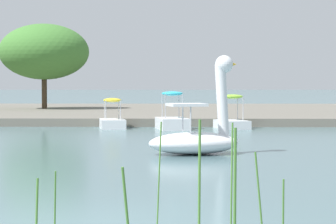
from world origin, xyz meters
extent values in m
cube|color=#6B665B|center=(0.00, 36.54, 0.20)|extent=(124.32, 26.94, 0.40)
ellipsoid|color=white|center=(1.87, 10.13, 0.32)|extent=(2.89, 1.95, 0.64)
cylinder|color=white|center=(2.69, 10.32, 1.56)|extent=(0.50, 0.41, 2.11)
sphere|color=white|center=(2.75, 10.34, 2.61)|extent=(0.63, 0.63, 0.52)
cone|color=yellow|center=(2.96, 10.39, 2.61)|extent=(0.38, 0.35, 0.29)
cube|color=white|center=(1.66, 10.08, 1.44)|extent=(1.24, 1.29, 0.08)
cylinder|color=silver|center=(1.78, 9.61, 1.04)|extent=(0.04, 0.04, 0.79)
cylinder|color=silver|center=(1.55, 10.55, 1.04)|extent=(0.04, 0.04, 0.79)
cube|color=white|center=(-1.76, 22.00, 0.21)|extent=(1.46, 2.26, 0.42)
ellipsoid|color=yellow|center=(-1.76, 22.00, 1.31)|extent=(1.05, 1.37, 0.20)
cylinder|color=#B7B7BF|center=(-2.17, 22.43, 0.87)|extent=(0.04, 0.04, 0.89)
cylinder|color=#B7B7BF|center=(-1.52, 22.55, 0.87)|extent=(0.04, 0.04, 0.89)
cylinder|color=#B7B7BF|center=(-2.00, 21.45, 0.87)|extent=(0.04, 0.04, 0.89)
cylinder|color=#B7B7BF|center=(-1.34, 21.57, 0.87)|extent=(0.04, 0.04, 0.89)
cube|color=white|center=(1.04, 21.40, 0.26)|extent=(1.67, 2.54, 0.51)
ellipsoid|color=#2DB7D1|center=(1.04, 21.40, 1.63)|extent=(1.17, 1.25, 0.20)
cylinder|color=#B7B7BF|center=(0.57, 21.75, 1.07)|extent=(0.04, 0.04, 1.11)
cylinder|color=#B7B7BF|center=(1.34, 21.91, 1.07)|extent=(0.04, 0.04, 1.11)
cylinder|color=#B7B7BF|center=(0.74, 20.90, 1.07)|extent=(0.04, 0.04, 1.11)
cylinder|color=#B7B7BF|center=(1.50, 21.05, 1.07)|extent=(0.04, 0.04, 1.11)
cube|color=white|center=(3.78, 21.92, 0.19)|extent=(1.67, 2.21, 0.39)
ellipsoid|color=#8CCC38|center=(3.78, 21.92, 1.48)|extent=(1.23, 1.18, 0.20)
cylinder|color=#B7B7BF|center=(3.29, 22.18, 0.93)|extent=(0.04, 0.04, 1.09)
cylinder|color=#B7B7BF|center=(4.08, 22.39, 0.93)|extent=(0.04, 0.04, 1.09)
cylinder|color=#B7B7BF|center=(3.48, 21.45, 0.93)|extent=(0.04, 0.04, 1.09)
cylinder|color=#B7B7BF|center=(4.27, 21.66, 0.93)|extent=(0.04, 0.04, 1.09)
cylinder|color=#423323|center=(-7.97, 36.67, 2.21)|extent=(0.36, 0.36, 3.62)
ellipsoid|color=#427A33|center=(-7.97, 36.67, 4.28)|extent=(6.82, 6.35, 3.79)
cylinder|color=#4C7F33|center=(-0.12, -1.65, 0.46)|extent=(0.05, 0.08, 0.91)
cylinder|color=#4C7F33|center=(0.04, -1.32, 0.48)|extent=(0.06, 0.11, 0.96)
cylinder|color=#4C7F33|center=(1.81, -0.64, 0.77)|extent=(0.04, 0.04, 1.55)
cylinder|color=#4C7F33|center=(2.48, -1.74, 0.62)|extent=(0.14, 0.06, 1.24)
cylinder|color=#4C7F33|center=(2.20, -1.60, 0.75)|extent=(0.04, 0.09, 1.51)
cylinder|color=#4C7F33|center=(2.84, -1.06, 0.42)|extent=(0.03, 0.09, 0.84)
cylinder|color=#4C7F33|center=(0.90, -1.26, 0.51)|extent=(0.11, 0.14, 1.01)
cylinder|color=#4C7F33|center=(1.31, -1.61, 0.79)|extent=(0.08, 0.15, 1.57)
cylinder|color=#4C7F33|center=(2.18, -1.40, 0.78)|extent=(0.05, 0.10, 1.55)
camera|label=1|loc=(1.62, -9.51, 1.99)|focal=72.86mm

